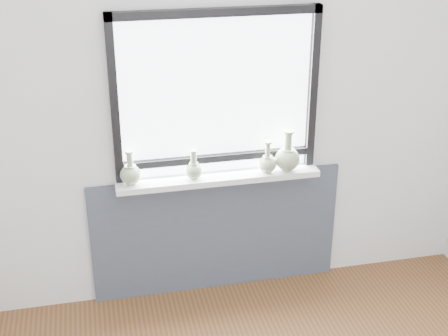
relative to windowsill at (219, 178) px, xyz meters
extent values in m
cube|color=silver|center=(0.00, 0.10, 0.42)|extent=(3.60, 0.02, 2.60)
cube|color=#3E4758|center=(0.00, 0.07, -0.45)|extent=(1.70, 0.03, 0.86)
cube|color=white|center=(0.00, 0.00, 0.00)|extent=(1.32, 0.18, 0.04)
cube|color=black|center=(-0.62, 0.05, 0.55)|extent=(0.05, 0.06, 1.05)
cube|color=black|center=(0.62, 0.05, 0.55)|extent=(0.05, 0.06, 1.05)
cube|color=black|center=(0.00, 0.05, 1.04)|extent=(1.30, 0.06, 0.05)
cube|color=black|center=(0.00, 0.05, 0.12)|extent=(1.20, 0.05, 0.04)
cube|color=white|center=(0.00, 0.08, 0.52)|extent=(1.20, 0.01, 1.00)
cylinder|color=#8EA07A|center=(-0.56, -0.01, 0.02)|extent=(0.06, 0.06, 0.01)
ellipsoid|color=#8EA07A|center=(-0.56, -0.01, 0.08)|extent=(0.13, 0.13, 0.12)
cone|color=#8EA07A|center=(-0.56, -0.01, 0.13)|extent=(0.07, 0.07, 0.03)
cylinder|color=#8EA07A|center=(-0.56, -0.01, 0.18)|extent=(0.04, 0.04, 0.11)
cylinder|color=#8EA07A|center=(-0.56, -0.01, 0.24)|extent=(0.05, 0.05, 0.01)
cylinder|color=#8EA07A|center=(-0.16, -0.01, 0.02)|extent=(0.05, 0.05, 0.01)
ellipsoid|color=#8EA07A|center=(-0.16, -0.01, 0.07)|extent=(0.11, 0.11, 0.10)
cone|color=#8EA07A|center=(-0.16, -0.01, 0.11)|extent=(0.06, 0.06, 0.03)
cylinder|color=#8EA07A|center=(-0.16, -0.01, 0.15)|extent=(0.04, 0.04, 0.09)
cylinder|color=#8EA07A|center=(-0.16, -0.01, 0.21)|extent=(0.04, 0.04, 0.01)
cylinder|color=#8EA07A|center=(0.32, -0.02, 0.02)|extent=(0.05, 0.05, 0.01)
ellipsoid|color=#8EA07A|center=(0.32, -0.02, 0.07)|extent=(0.12, 0.12, 0.11)
cone|color=#8EA07A|center=(0.32, -0.02, 0.12)|extent=(0.06, 0.06, 0.03)
cylinder|color=#8EA07A|center=(0.32, -0.02, 0.17)|extent=(0.03, 0.03, 0.11)
cylinder|color=#8EA07A|center=(0.32, -0.02, 0.23)|extent=(0.05, 0.05, 0.01)
cylinder|color=#8EA07A|center=(0.45, -0.02, 0.02)|extent=(0.07, 0.07, 0.01)
ellipsoid|color=#8EA07A|center=(0.45, -0.02, 0.10)|extent=(0.16, 0.16, 0.15)
cone|color=#8EA07A|center=(0.45, -0.02, 0.15)|extent=(0.09, 0.09, 0.03)
cylinder|color=#8EA07A|center=(0.45, -0.02, 0.22)|extent=(0.05, 0.05, 0.13)
cylinder|color=#8EA07A|center=(0.45, -0.02, 0.29)|extent=(0.07, 0.07, 0.01)
camera|label=1|loc=(-0.76, -3.55, 1.72)|focal=50.00mm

